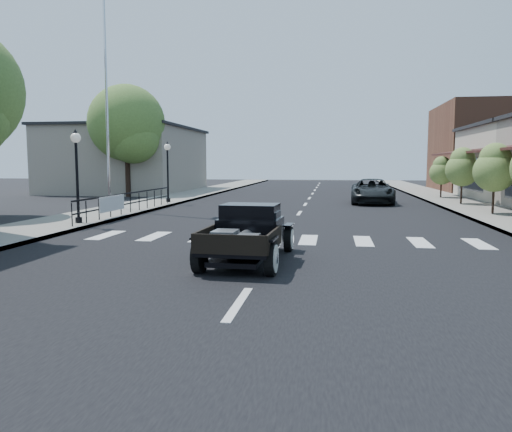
# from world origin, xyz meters

# --- Properties ---
(ground) EXTENTS (120.00, 120.00, 0.00)m
(ground) POSITION_xyz_m (0.00, 0.00, 0.00)
(ground) COLOR black
(ground) RESTS_ON ground
(road) EXTENTS (14.00, 80.00, 0.02)m
(road) POSITION_xyz_m (0.00, 15.00, 0.01)
(road) COLOR black
(road) RESTS_ON ground
(road_markings) EXTENTS (12.00, 60.00, 0.06)m
(road_markings) POSITION_xyz_m (0.00, 10.00, 0.00)
(road_markings) COLOR silver
(road_markings) RESTS_ON ground
(sidewalk_left) EXTENTS (3.00, 80.00, 0.15)m
(sidewalk_left) POSITION_xyz_m (-8.50, 15.00, 0.07)
(sidewalk_left) COLOR gray
(sidewalk_left) RESTS_ON ground
(sidewalk_right) EXTENTS (3.00, 80.00, 0.15)m
(sidewalk_right) POSITION_xyz_m (8.50, 15.00, 0.07)
(sidewalk_right) COLOR gray
(sidewalk_right) RESTS_ON ground
(low_building_left) EXTENTS (10.00, 12.00, 5.00)m
(low_building_left) POSITION_xyz_m (-15.00, 28.00, 2.50)
(low_building_left) COLOR #9F9385
(low_building_left) RESTS_ON ground
(far_building_right) EXTENTS (11.00, 10.00, 7.00)m
(far_building_right) POSITION_xyz_m (15.50, 32.00, 3.50)
(far_building_right) COLOR brown
(far_building_right) RESTS_ON ground
(railing) EXTENTS (0.08, 10.00, 1.00)m
(railing) POSITION_xyz_m (-7.30, 10.00, 0.65)
(railing) COLOR black
(railing) RESTS_ON sidewalk_left
(banner) EXTENTS (0.04, 2.20, 0.60)m
(banner) POSITION_xyz_m (-7.22, 8.00, 0.45)
(banner) COLOR silver
(banner) RESTS_ON sidewalk_left
(lamp_post_b) EXTENTS (0.36, 0.36, 3.35)m
(lamp_post_b) POSITION_xyz_m (-7.60, 6.00, 1.83)
(lamp_post_b) COLOR black
(lamp_post_b) RESTS_ON sidewalk_left
(lamp_post_c) EXTENTS (0.36, 0.36, 3.35)m
(lamp_post_c) POSITION_xyz_m (-7.60, 16.00, 1.83)
(lamp_post_c) COLOR black
(lamp_post_c) RESTS_ON sidewalk_left
(flagpole) EXTENTS (0.12, 0.12, 12.70)m
(flagpole) POSITION_xyz_m (-9.20, 12.00, 6.50)
(flagpole) COLOR silver
(flagpole) RESTS_ON sidewalk_left
(big_tree_far) EXTENTS (5.21, 5.21, 7.65)m
(big_tree_far) POSITION_xyz_m (-12.50, 22.00, 3.82)
(big_tree_far) COLOR #4C6D2F
(big_tree_far) RESTS_ON ground
(small_tree_c) EXTENTS (1.74, 1.74, 2.90)m
(small_tree_c) POSITION_xyz_m (8.30, 11.83, 1.60)
(small_tree_c) COLOR #5B7535
(small_tree_c) RESTS_ON sidewalk_right
(small_tree_d) EXTENTS (1.73, 1.73, 2.89)m
(small_tree_d) POSITION_xyz_m (8.30, 17.22, 1.59)
(small_tree_d) COLOR #5B7535
(small_tree_d) RESTS_ON sidewalk_right
(small_tree_e) EXTENTS (1.50, 1.50, 2.50)m
(small_tree_e) POSITION_xyz_m (8.30, 22.31, 1.40)
(small_tree_e) COLOR #5B7535
(small_tree_e) RESTS_ON sidewalk_right
(hotrod_pickup) EXTENTS (2.03, 4.05, 1.38)m
(hotrod_pickup) POSITION_xyz_m (-0.42, 0.52, 0.69)
(hotrod_pickup) COLOR black
(hotrod_pickup) RESTS_ON ground
(second_car) EXTENTS (2.49, 5.11, 1.40)m
(second_car) POSITION_xyz_m (3.72, 18.37, 0.70)
(second_car) COLOR black
(second_car) RESTS_ON ground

